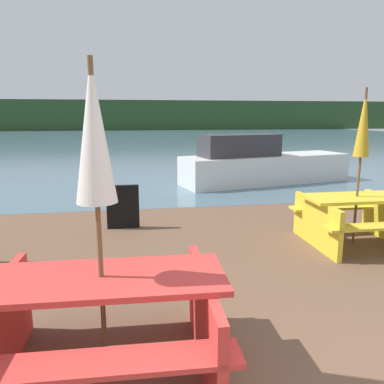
{
  "coord_description": "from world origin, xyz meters",
  "views": [
    {
      "loc": [
        -1.3,
        -1.14,
        1.9
      ],
      "look_at": [
        -0.46,
        3.96,
        0.85
      ],
      "focal_mm": 35.0,
      "sensor_mm": 36.0,
      "label": 1
    }
  ],
  "objects_px": {
    "picnic_table_yellow": "(355,216)",
    "signboard": "(123,207)",
    "picnic_table_red": "(103,315)",
    "boat": "(261,165)",
    "umbrella_white": "(94,135)",
    "umbrella_gold": "(363,125)"
  },
  "relations": [
    {
      "from": "picnic_table_yellow",
      "to": "umbrella_white",
      "type": "xyz_separation_m",
      "value": [
        -3.52,
        -2.35,
        1.33
      ]
    },
    {
      "from": "umbrella_gold",
      "to": "signboard",
      "type": "distance_m",
      "value": 3.97
    },
    {
      "from": "umbrella_white",
      "to": "signboard",
      "type": "xyz_separation_m",
      "value": [
        0.08,
        3.76,
        -1.4
      ]
    },
    {
      "from": "picnic_table_red",
      "to": "umbrella_white",
      "type": "xyz_separation_m",
      "value": [
        0.0,
        0.0,
        1.3
      ]
    },
    {
      "from": "picnic_table_yellow",
      "to": "signboard",
      "type": "xyz_separation_m",
      "value": [
        -3.45,
        1.4,
        -0.07
      ]
    },
    {
      "from": "umbrella_white",
      "to": "boat",
      "type": "xyz_separation_m",
      "value": [
        3.93,
        7.62,
        -1.24
      ]
    },
    {
      "from": "umbrella_white",
      "to": "boat",
      "type": "height_order",
      "value": "umbrella_white"
    },
    {
      "from": "picnic_table_yellow",
      "to": "signboard",
      "type": "height_order",
      "value": "signboard"
    },
    {
      "from": "picnic_table_yellow",
      "to": "umbrella_gold",
      "type": "relative_size",
      "value": 0.67
    },
    {
      "from": "umbrella_white",
      "to": "picnic_table_red",
      "type": "bearing_deg",
      "value": 0.0
    },
    {
      "from": "picnic_table_yellow",
      "to": "umbrella_gold",
      "type": "height_order",
      "value": "umbrella_gold"
    },
    {
      "from": "picnic_table_red",
      "to": "umbrella_gold",
      "type": "bearing_deg",
      "value": 33.73
    },
    {
      "from": "picnic_table_red",
      "to": "umbrella_white",
      "type": "relative_size",
      "value": 0.8
    },
    {
      "from": "picnic_table_red",
      "to": "picnic_table_yellow",
      "type": "bearing_deg",
      "value": 33.73
    },
    {
      "from": "picnic_table_red",
      "to": "boat",
      "type": "distance_m",
      "value": 8.57
    },
    {
      "from": "picnic_table_yellow",
      "to": "signboard",
      "type": "relative_size",
      "value": 2.04
    },
    {
      "from": "umbrella_white",
      "to": "signboard",
      "type": "distance_m",
      "value": 4.01
    },
    {
      "from": "picnic_table_yellow",
      "to": "umbrella_gold",
      "type": "distance_m",
      "value": 1.33
    },
    {
      "from": "picnic_table_yellow",
      "to": "signboard",
      "type": "distance_m",
      "value": 3.72
    },
    {
      "from": "picnic_table_red",
      "to": "boat",
      "type": "bearing_deg",
      "value": 62.73
    },
    {
      "from": "picnic_table_red",
      "to": "umbrella_gold",
      "type": "distance_m",
      "value": 4.43
    },
    {
      "from": "signboard",
      "to": "umbrella_white",
      "type": "bearing_deg",
      "value": -91.2
    }
  ]
}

